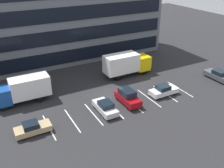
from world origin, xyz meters
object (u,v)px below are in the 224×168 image
at_px(sedan_charcoal, 218,75).
at_px(sedan_tan, 33,128).
at_px(sedan_silver, 105,107).
at_px(suv_maroon, 128,97).
at_px(sedan_white, 164,90).
at_px(box_truck_blue, 23,89).
at_px(box_truck_yellow, 127,63).

bearing_deg(sedan_charcoal, sedan_tan, -179.95).
distance_m(sedan_charcoal, sedan_silver, 20.06).
bearing_deg(suv_maroon, sedan_white, -4.92).
height_order(sedan_tan, suv_maroon, suv_maroon).
xyz_separation_m(sedan_silver, sedan_tan, (-8.95, -0.03, -0.05)).
relative_size(box_truck_blue, sedan_white, 1.77).
distance_m(box_truck_blue, sedan_charcoal, 29.38).
height_order(box_truck_yellow, sedan_tan, box_truck_yellow).
bearing_deg(sedan_tan, suv_maroon, 2.65).
bearing_deg(suv_maroon, sedan_charcoal, -1.94).
bearing_deg(sedan_tan, sedan_silver, 0.16).
xyz_separation_m(box_truck_yellow, sedan_white, (1.11, -8.21, -1.38)).
bearing_deg(suv_maroon, box_truck_blue, 150.32).
distance_m(sedan_silver, suv_maroon, 3.65).
height_order(box_truck_blue, sedan_white, box_truck_blue).
bearing_deg(box_truck_yellow, sedan_charcoal, -34.76).
height_order(box_truck_blue, sedan_tan, box_truck_blue).
height_order(box_truck_yellow, suv_maroon, box_truck_yellow).
bearing_deg(sedan_silver, box_truck_blue, 138.57).
bearing_deg(sedan_charcoal, box_truck_blue, 165.46).
height_order(sedan_charcoal, sedan_tan, sedan_charcoal).
xyz_separation_m(box_truck_yellow, sedan_tan, (-17.08, -8.30, -1.42)).
relative_size(box_truck_yellow, sedan_tan, 2.04).
bearing_deg(suv_maroon, sedan_tan, -177.35).
height_order(box_truck_blue, sedan_charcoal, box_truck_blue).
relative_size(box_truck_yellow, sedan_silver, 1.90).
relative_size(box_truck_blue, sedan_silver, 1.75).
height_order(sedan_silver, sedan_tan, sedan_silver).
bearing_deg(box_truck_blue, sedan_silver, -41.43).
relative_size(sedan_tan, suv_maroon, 0.92).
bearing_deg(sedan_tan, box_truck_yellow, 25.93).
xyz_separation_m(sedan_charcoal, suv_maroon, (-16.46, 0.56, 0.18)).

